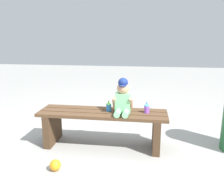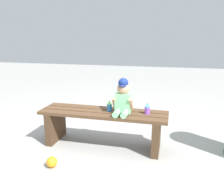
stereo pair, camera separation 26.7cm
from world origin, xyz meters
name	(u,v)px [view 1 (the left image)]	position (x,y,z in m)	size (l,w,h in m)	color
ground_plane	(103,145)	(0.00, 0.00, 0.00)	(16.00, 16.00, 0.00)	#999993
park_bench	(103,123)	(0.00, 0.00, 0.29)	(1.49, 0.41, 0.43)	#513823
child_figure	(123,98)	(0.24, -0.03, 0.60)	(0.23, 0.27, 0.40)	#7FCC8C
sippy_cup_left	(109,106)	(0.07, 0.03, 0.49)	(0.06, 0.06, 0.12)	#338CE5
sippy_cup_right	(147,108)	(0.51, 0.03, 0.49)	(0.06, 0.06, 0.12)	#8C4CCC
toy_ball	(55,165)	(-0.36, -0.62, 0.06)	(0.11, 0.11, 0.11)	orange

